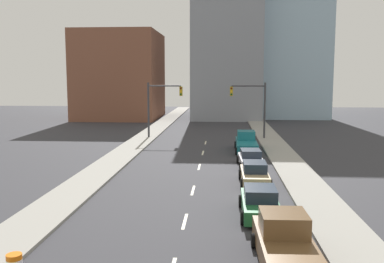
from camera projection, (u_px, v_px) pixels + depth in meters
The scene contains 17 objects.
sidewalk_left at pixel (152, 132), 56.87m from camera, with size 2.86×95.68×0.18m.
sidewalk_right at pixel (265, 133), 55.82m from camera, with size 2.86×95.68×0.18m.
lane_stripe_at_13m at pixel (185, 221), 21.70m from camera, with size 0.16×2.40×0.01m, color beige.
lane_stripe_at_19m at pixel (193, 190), 27.67m from camera, with size 0.16×2.40×0.01m, color beige.
lane_stripe_at_26m at pixel (199, 167), 35.00m from camera, with size 0.16×2.40×0.01m, color beige.
lane_stripe_at_33m at pixel (203, 153), 41.50m from camera, with size 0.16×2.40×0.01m, color beige.
lane_stripe_at_39m at pixel (206, 143), 48.00m from camera, with size 0.16×2.40×0.01m, color beige.
building_brick_left at pixel (120, 76), 77.00m from camera, with size 14.00×16.00×15.30m.
building_office_center at pixel (226, 49), 79.00m from camera, with size 12.00×20.00×25.20m.
building_glass_right at pixel (287, 34), 81.76m from camera, with size 13.00×20.00×31.16m.
traffic_signal_left at pixel (158, 103), 50.92m from camera, with size 4.21×0.35×6.70m.
traffic_signal_right at pixel (255, 103), 50.11m from camera, with size 4.21×0.35×6.70m.
pickup_truck_brown at pixel (286, 247), 16.48m from camera, with size 2.47×6.25×1.89m.
sedan_green at pixel (260, 203), 22.50m from camera, with size 2.17×4.69×1.54m.
sedan_tan at pixel (255, 174), 29.22m from camera, with size 2.05×4.63×1.54m.
sedan_silver at pixel (251, 159), 35.02m from camera, with size 2.19×4.62×1.41m.
pickup_truck_teal at pixel (246, 143), 42.40m from camera, with size 2.30×6.40×1.94m.
Camera 1 is at (1.86, -8.06, 7.24)m, focal length 40.00 mm.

